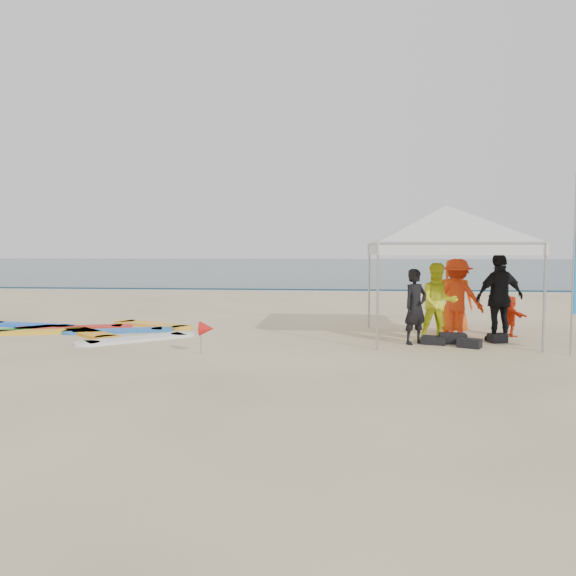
# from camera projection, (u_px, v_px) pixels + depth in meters

# --- Properties ---
(ground) EXTENTS (120.00, 120.00, 0.00)m
(ground) POSITION_uv_depth(u_px,v_px,m) (213.00, 367.00, 9.74)
(ground) COLOR beige
(ground) RESTS_ON ground
(ocean) EXTENTS (160.00, 84.00, 0.08)m
(ocean) POSITION_uv_depth(u_px,v_px,m) (321.00, 265.00, 69.35)
(ocean) COLOR #0C2633
(ocean) RESTS_ON ground
(shoreline_foam) EXTENTS (160.00, 1.20, 0.01)m
(shoreline_foam) POSITION_uv_depth(u_px,v_px,m) (295.00, 290.00, 27.82)
(shoreline_foam) COLOR silver
(shoreline_foam) RESTS_ON ground
(person_black_a) EXTENTS (0.71, 0.66, 1.62)m
(person_black_a) POSITION_uv_depth(u_px,v_px,m) (415.00, 307.00, 12.03)
(person_black_a) COLOR black
(person_black_a) RESTS_ON ground
(person_yellow) EXTENTS (0.89, 0.72, 1.74)m
(person_yellow) POSITION_uv_depth(u_px,v_px,m) (438.00, 302.00, 12.33)
(person_yellow) COLOR yellow
(person_yellow) RESTS_ON ground
(person_orange_a) EXTENTS (1.33, 1.01, 1.82)m
(person_orange_a) POSITION_uv_depth(u_px,v_px,m) (457.00, 298.00, 13.05)
(person_orange_a) COLOR red
(person_orange_a) RESTS_ON ground
(person_black_b) EXTENTS (1.24, 0.84, 1.95)m
(person_black_b) POSITION_uv_depth(u_px,v_px,m) (500.00, 298.00, 12.30)
(person_black_b) COLOR black
(person_black_b) RESTS_ON ground
(person_orange_b) EXTENTS (0.98, 0.74, 1.82)m
(person_orange_b) POSITION_uv_depth(u_px,v_px,m) (454.00, 296.00, 13.53)
(person_orange_b) COLOR orange
(person_orange_b) RESTS_ON ground
(person_seated) EXTENTS (0.57, 0.92, 0.95)m
(person_seated) POSITION_uv_depth(u_px,v_px,m) (510.00, 316.00, 13.14)
(person_seated) COLOR red
(person_seated) RESTS_ON ground
(canopy_tent) EXTENTS (4.59, 4.59, 3.46)m
(canopy_tent) POSITION_uv_depth(u_px,v_px,m) (446.00, 206.00, 12.65)
(canopy_tent) COLOR #A5A5A8
(canopy_tent) RESTS_ON ground
(marker_pennant) EXTENTS (0.28, 0.28, 0.64)m
(marker_pennant) POSITION_uv_depth(u_px,v_px,m) (207.00, 329.00, 10.91)
(marker_pennant) COLOR #A5A5A8
(marker_pennant) RESTS_ON ground
(gear_pile) EXTENTS (1.93, 1.11, 0.22)m
(gear_pile) POSITION_uv_depth(u_px,v_px,m) (458.00, 340.00, 12.03)
(gear_pile) COLOR black
(gear_pile) RESTS_ON ground
(surfboard_spread) EXTENTS (5.87, 4.00, 0.07)m
(surfboard_spread) POSITION_uv_depth(u_px,v_px,m) (80.00, 330.00, 13.90)
(surfboard_spread) COLOR white
(surfboard_spread) RESTS_ON ground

